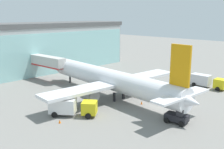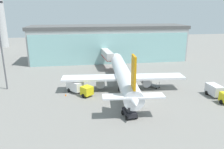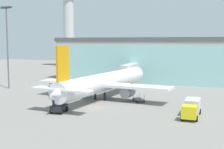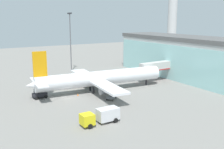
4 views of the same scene
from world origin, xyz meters
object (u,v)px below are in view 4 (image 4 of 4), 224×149
Objects in this scene: control_tower at (173,11)px; baggage_cart at (111,97)px; catering_truck at (76,79)px; pushback_tug at (39,94)px; fuel_truck at (101,116)px; safety_cone_wingtip at (69,81)px; apron_light_mast at (70,38)px; airplane at (99,78)px; safety_cone_nose at (78,95)px; jet_bridge at (158,66)px.

baggage_cart is at bearing -52.03° from control_tower.
catering_truck is 15.99m from pushback_tug.
safety_cone_wingtip is (-33.00, 6.82, -1.19)m from fuel_truck.
apron_light_mast reaches higher than fuel_truck.
airplane reaches higher than fuel_truck.
pushback_tug is at bearing 107.33° from baggage_cart.
catering_truck is 12.91× the size of safety_cone_nose.
control_tower is at bearing 40.41° from jet_bridge.
safety_cone_nose is at bearing -101.33° from fuel_truck.
airplane is 11.16m from catering_truck.
jet_bridge is 24.01m from baggage_cart.
baggage_cart is at bearing -128.70° from fuel_truck.
apron_light_mast is 50.43m from fuel_truck.
catering_truck is at bearing 158.70° from safety_cone_nose.
fuel_truck is 18.60m from safety_cone_nose.
catering_truck is 2.23× the size of baggage_cart.
baggage_cart reaches higher than safety_cone_nose.
jet_bridge is 1.87× the size of catering_truck.
airplane is (1.14, -21.01, -1.03)m from jet_bridge.
catering_truck is at bearing 54.48° from baggage_cart.
safety_cone_nose is at bearing -25.15° from pushback_tug.
airplane reaches higher than baggage_cart.
apron_light_mast is 33.05m from safety_cone_nose.
control_tower is 69.90× the size of safety_cone_nose.
airplane is at bearing 12.34° from safety_cone_wingtip.
jet_bridge reaches higher than baggage_cart.
baggage_cart is at bearing -160.97° from jet_bridge.
catering_truck is 12.91× the size of safety_cone_wingtip.
airplane reaches higher than catering_truck.
baggage_cart is (35.93, -4.78, -11.58)m from apron_light_mast.
jet_bridge reaches higher than catering_truck.
safety_cone_wingtip is at bearing -102.47° from fuel_truck.
apron_light_mast is at bearing -73.33° from control_tower.
apron_light_mast is 2.81× the size of fuel_truck.
fuel_truck is at bearing 36.96° from catering_truck.
fuel_truck reaches higher than safety_cone_wingtip.
fuel_truck is (30.00, -7.97, 0.00)m from catering_truck.
jet_bridge is 24.07× the size of safety_cone_wingtip.
pushback_tug is (8.87, -13.29, -0.49)m from catering_truck.
baggage_cart is at bearing -41.17° from pushback_tug.
baggage_cart is 21.67m from safety_cone_wingtip.
baggage_cart is 17.22m from pushback_tug.
catering_truck is at bearing -105.68° from fuel_truck.
safety_cone_wingtip is at bearing 37.49° from pushback_tug.
fuel_truck is 33.72m from safety_cone_wingtip.
catering_truck is at bearing 26.84° from pushback_tug.
catering_truck is (-10.82, -1.87, -1.96)m from airplane.
jet_bridge is 0.35× the size of airplane.
control_tower is at bearing 21.42° from pushback_tug.
catering_truck reaches higher than pushback_tug.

